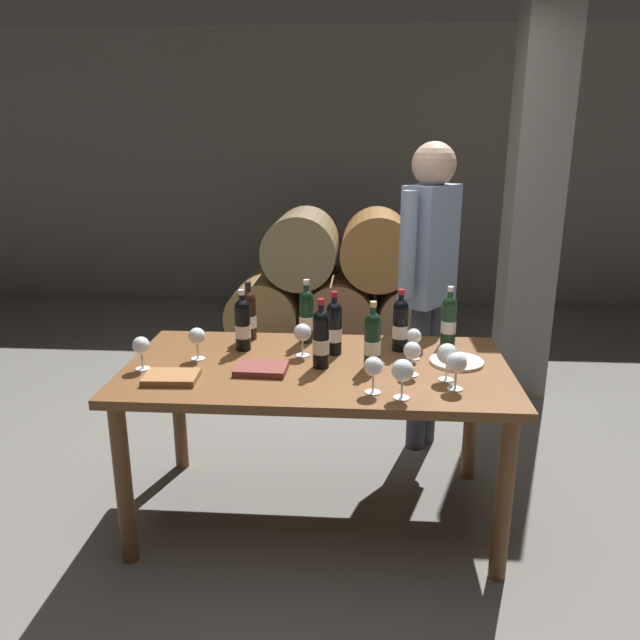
{
  "coord_description": "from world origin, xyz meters",
  "views": [
    {
      "loc": [
        0.19,
        -2.57,
        1.74
      ],
      "look_at": [
        0.0,
        0.2,
        0.91
      ],
      "focal_mm": 34.64,
      "sensor_mm": 36.0,
      "label": 1
    }
  ],
  "objects_px": {
    "wine_bottle_2": "(400,324)",
    "wine_bottle_7": "(334,327)",
    "wine_bottle_3": "(243,324)",
    "wine_bottle_5": "(372,339)",
    "wine_glass_1": "(141,346)",
    "wine_glass_3": "(302,333)",
    "leather_ledger": "(171,377)",
    "tasting_notebook": "(261,369)",
    "dining_table": "(317,384)",
    "wine_glass_2": "(457,364)",
    "wine_bottle_1": "(249,315)",
    "wine_bottle_4": "(306,315)",
    "serving_plate": "(457,362)",
    "wine_glass_0": "(373,368)",
    "wine_glass_8": "(197,337)",
    "wine_glass_6": "(414,338)",
    "wine_bottle_6": "(449,320)",
    "wine_glass_5": "(447,355)",
    "wine_bottle_0": "(321,338)",
    "wine_glass_4": "(412,352)",
    "wine_glass_7": "(403,371)",
    "sommelier_presenting": "(429,270)"
  },
  "relations": [
    {
      "from": "wine_bottle_2",
      "to": "wine_bottle_7",
      "type": "distance_m",
      "value": 0.32
    },
    {
      "from": "wine_bottle_3",
      "to": "wine_bottle_7",
      "type": "bearing_deg",
      "value": -3.21
    },
    {
      "from": "wine_bottle_5",
      "to": "wine_glass_1",
      "type": "xyz_separation_m",
      "value": [
        -1.0,
        -0.09,
        -0.02
      ]
    },
    {
      "from": "wine_glass_3",
      "to": "leather_ledger",
      "type": "relative_size",
      "value": 0.71
    },
    {
      "from": "wine_bottle_2",
      "to": "tasting_notebook",
      "type": "bearing_deg",
      "value": -151.89
    },
    {
      "from": "wine_bottle_3",
      "to": "wine_glass_1",
      "type": "height_order",
      "value": "wine_bottle_3"
    },
    {
      "from": "dining_table",
      "to": "wine_glass_2",
      "type": "xyz_separation_m",
      "value": [
        0.58,
        -0.24,
        0.2
      ]
    },
    {
      "from": "wine_bottle_1",
      "to": "wine_bottle_5",
      "type": "height_order",
      "value": "wine_bottle_5"
    },
    {
      "from": "wine_glass_1",
      "to": "wine_glass_3",
      "type": "distance_m",
      "value": 0.72
    },
    {
      "from": "wine_bottle_4",
      "to": "dining_table",
      "type": "bearing_deg",
      "value": -76.83
    },
    {
      "from": "wine_bottle_1",
      "to": "serving_plate",
      "type": "xyz_separation_m",
      "value": [
        0.99,
        -0.28,
        -0.12
      ]
    },
    {
      "from": "leather_ledger",
      "to": "wine_glass_0",
      "type": "bearing_deg",
      "value": -7.4
    },
    {
      "from": "wine_bottle_3",
      "to": "wine_glass_8",
      "type": "bearing_deg",
      "value": -141.2
    },
    {
      "from": "wine_bottle_7",
      "to": "wine_glass_6",
      "type": "distance_m",
      "value": 0.37
    },
    {
      "from": "wine_bottle_5",
      "to": "wine_glass_0",
      "type": "bearing_deg",
      "value": -89.7
    },
    {
      "from": "wine_bottle_6",
      "to": "wine_bottle_3",
      "type": "bearing_deg",
      "value": -171.65
    },
    {
      "from": "tasting_notebook",
      "to": "leather_ledger",
      "type": "height_order",
      "value": "same"
    },
    {
      "from": "wine_bottle_1",
      "to": "wine_glass_8",
      "type": "distance_m",
      "value": 0.36
    },
    {
      "from": "wine_glass_5",
      "to": "leather_ledger",
      "type": "distance_m",
      "value": 1.15
    },
    {
      "from": "wine_bottle_0",
      "to": "leather_ledger",
      "type": "relative_size",
      "value": 1.41
    },
    {
      "from": "wine_bottle_1",
      "to": "wine_bottle_6",
      "type": "relative_size",
      "value": 1.0
    },
    {
      "from": "wine_glass_0",
      "to": "wine_glass_5",
      "type": "bearing_deg",
      "value": 26.9
    },
    {
      "from": "wine_glass_1",
      "to": "tasting_notebook",
      "type": "distance_m",
      "value": 0.53
    },
    {
      "from": "wine_glass_5",
      "to": "wine_glass_2",
      "type": "bearing_deg",
      "value": -75.77
    },
    {
      "from": "wine_glass_0",
      "to": "leather_ledger",
      "type": "bearing_deg",
      "value": 175.12
    },
    {
      "from": "wine_bottle_0",
      "to": "wine_glass_5",
      "type": "relative_size",
      "value": 1.94
    },
    {
      "from": "wine_glass_3",
      "to": "wine_glass_8",
      "type": "height_order",
      "value": "wine_glass_3"
    },
    {
      "from": "wine_glass_1",
      "to": "wine_bottle_1",
      "type": "bearing_deg",
      "value": 49.25
    },
    {
      "from": "wine_bottle_0",
      "to": "wine_bottle_2",
      "type": "distance_m",
      "value": 0.44
    },
    {
      "from": "wine_bottle_0",
      "to": "wine_glass_4",
      "type": "relative_size",
      "value": 2.08
    },
    {
      "from": "wine_bottle_3",
      "to": "wine_glass_7",
      "type": "distance_m",
      "value": 0.89
    },
    {
      "from": "wine_bottle_4",
      "to": "wine_glass_4",
      "type": "relative_size",
      "value": 2.11
    },
    {
      "from": "wine_bottle_2",
      "to": "wine_bottle_6",
      "type": "xyz_separation_m",
      "value": [
        0.24,
        0.1,
        -0.0
      ]
    },
    {
      "from": "wine_bottle_2",
      "to": "wine_glass_4",
      "type": "height_order",
      "value": "wine_bottle_2"
    },
    {
      "from": "wine_glass_5",
      "to": "leather_ledger",
      "type": "height_order",
      "value": "wine_glass_5"
    },
    {
      "from": "wine_glass_1",
      "to": "wine_bottle_0",
      "type": "bearing_deg",
      "value": 6.02
    },
    {
      "from": "wine_bottle_3",
      "to": "wine_glass_3",
      "type": "distance_m",
      "value": 0.3
    },
    {
      "from": "wine_bottle_6",
      "to": "wine_glass_5",
      "type": "distance_m",
      "value": 0.47
    },
    {
      "from": "wine_glass_0",
      "to": "sommelier_presenting",
      "type": "xyz_separation_m",
      "value": [
        0.31,
        1.05,
        0.18
      ]
    },
    {
      "from": "wine_bottle_1",
      "to": "wine_bottle_2",
      "type": "xyz_separation_m",
      "value": [
        0.74,
        -0.12,
        0.0
      ]
    },
    {
      "from": "wine_bottle_0",
      "to": "wine_bottle_6",
      "type": "height_order",
      "value": "wine_bottle_0"
    },
    {
      "from": "wine_bottle_2",
      "to": "wine_bottle_6",
      "type": "relative_size",
      "value": 1.02
    },
    {
      "from": "wine_glass_1",
      "to": "wine_glass_8",
      "type": "bearing_deg",
      "value": 34.31
    },
    {
      "from": "wine_glass_0",
      "to": "wine_glass_5",
      "type": "distance_m",
      "value": 0.34
    },
    {
      "from": "wine_glass_5",
      "to": "serving_plate",
      "type": "bearing_deg",
      "value": 70.56
    },
    {
      "from": "wine_glass_4",
      "to": "serving_plate",
      "type": "xyz_separation_m",
      "value": [
        0.21,
        0.16,
        -0.1
      ]
    },
    {
      "from": "dining_table",
      "to": "wine_bottle_4",
      "type": "height_order",
      "value": "wine_bottle_4"
    },
    {
      "from": "wine_bottle_7",
      "to": "wine_bottle_2",
      "type": "bearing_deg",
      "value": 12.26
    },
    {
      "from": "wine_bottle_4",
      "to": "wine_glass_2",
      "type": "bearing_deg",
      "value": -40.64
    },
    {
      "from": "wine_bottle_0",
      "to": "wine_glass_4",
      "type": "xyz_separation_m",
      "value": [
        0.39,
        -0.07,
        -0.03
      ]
    }
  ]
}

